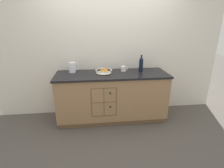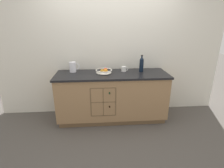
{
  "view_description": "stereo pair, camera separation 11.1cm",
  "coord_description": "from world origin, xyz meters",
  "px_view_note": "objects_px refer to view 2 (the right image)",
  "views": [
    {
      "loc": [
        -0.34,
        -2.98,
        1.77
      ],
      "look_at": [
        0.0,
        0.0,
        0.7
      ],
      "focal_mm": 28.0,
      "sensor_mm": 36.0,
      "label": 1
    },
    {
      "loc": [
        -0.23,
        -3.0,
        1.77
      ],
      "look_at": [
        0.0,
        0.0,
        0.7
      ],
      "focal_mm": 28.0,
      "sensor_mm": 36.0,
      "label": 2
    }
  ],
  "objects_px": {
    "fruit_bowl": "(104,71)",
    "standing_wine_bottle": "(142,64)",
    "white_pitcher": "(73,67)",
    "ceramic_mug": "(124,69)"
  },
  "relations": [
    {
      "from": "fruit_bowl",
      "to": "standing_wine_bottle",
      "type": "distance_m",
      "value": 0.7
    },
    {
      "from": "white_pitcher",
      "to": "ceramic_mug",
      "type": "relative_size",
      "value": 1.45
    },
    {
      "from": "fruit_bowl",
      "to": "standing_wine_bottle",
      "type": "height_order",
      "value": "standing_wine_bottle"
    },
    {
      "from": "fruit_bowl",
      "to": "white_pitcher",
      "type": "relative_size",
      "value": 1.6
    },
    {
      "from": "white_pitcher",
      "to": "ceramic_mug",
      "type": "distance_m",
      "value": 0.94
    },
    {
      "from": "ceramic_mug",
      "to": "standing_wine_bottle",
      "type": "relative_size",
      "value": 0.41
    },
    {
      "from": "ceramic_mug",
      "to": "fruit_bowl",
      "type": "bearing_deg",
      "value": -165.77
    },
    {
      "from": "fruit_bowl",
      "to": "white_pitcher",
      "type": "height_order",
      "value": "white_pitcher"
    },
    {
      "from": "ceramic_mug",
      "to": "white_pitcher",
      "type": "bearing_deg",
      "value": 177.72
    },
    {
      "from": "fruit_bowl",
      "to": "white_pitcher",
      "type": "bearing_deg",
      "value": 166.8
    }
  ]
}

